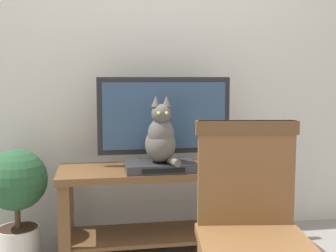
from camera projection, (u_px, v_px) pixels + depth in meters
The scene contains 8 objects.
back_wall at pixel (148, 41), 3.11m from camera, with size 7.00×0.12×2.80m, color beige.
tv_stand at pixel (167, 194), 2.81m from camera, with size 1.39×0.48×0.56m.
tv at pixel (164, 119), 2.85m from camera, with size 0.89×0.20×0.58m.
media_box at pixel (160, 166), 2.68m from camera, with size 0.44×0.27×0.05m.
cat at pixel (161, 138), 2.65m from camera, with size 0.20×0.30×0.42m.
wooden_chair at pixel (251, 220), 1.75m from camera, with size 0.50×0.50×0.96m.
book_stack at pixel (242, 156), 2.93m from camera, with size 0.25×0.18×0.09m.
potted_plant at pixel (17, 192), 2.70m from camera, with size 0.39×0.39×0.69m.
Camera 1 is at (-0.39, -2.12, 1.14)m, focal length 45.80 mm.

